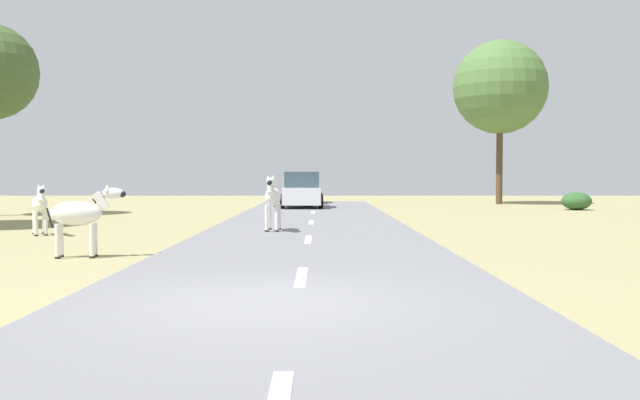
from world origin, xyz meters
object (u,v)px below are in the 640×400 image
(car_0, at_px, (301,191))
(car_1, at_px, (302,189))
(bush_0, at_px, (575,201))
(tree_1, at_px, (499,88))
(zebra_2, at_px, (39,205))
(zebra_1, at_px, (79,214))
(zebra_0, at_px, (272,198))

(car_0, height_order, car_1, same)
(car_1, xyz_separation_m, bush_0, (12.97, -7.03, -0.43))
(car_0, xyz_separation_m, tree_1, (10.96, 4.85, 5.68))
(zebra_2, height_order, bush_0, zebra_2)
(car_1, distance_m, tree_1, 12.44)
(bush_0, bearing_deg, zebra_1, -132.70)
(zebra_0, relative_size, zebra_1, 1.10)
(zebra_0, distance_m, car_0, 13.91)
(zebra_1, bearing_deg, zebra_0, 142.24)
(tree_1, bearing_deg, zebra_1, -121.17)
(zebra_1, distance_m, car_0, 19.95)
(zebra_2, bearing_deg, zebra_0, 160.35)
(car_1, bearing_deg, zebra_1, 80.93)
(zebra_2, distance_m, tree_1, 26.92)
(zebra_2, bearing_deg, zebra_1, 93.42)
(zebra_0, relative_size, zebra_2, 1.21)
(zebra_0, relative_size, car_0, 0.38)
(zebra_1, distance_m, car_1, 25.42)
(zebra_1, xyz_separation_m, car_0, (3.82, 19.58, -0.01))
(zebra_2, bearing_deg, bush_0, -172.78)
(tree_1, height_order, bush_0, tree_1)
(zebra_1, relative_size, zebra_2, 1.09)
(zebra_0, height_order, car_0, car_0)
(zebra_0, xyz_separation_m, zebra_1, (-3.37, -5.68, -0.14))
(zebra_1, relative_size, car_1, 0.35)
(tree_1, xyz_separation_m, bush_0, (1.93, -6.32, -6.12))
(car_1, bearing_deg, bush_0, 150.92)
(car_0, distance_m, car_1, 5.56)
(bush_0, bearing_deg, zebra_2, -145.99)
(zebra_2, bearing_deg, tree_1, -158.87)
(bush_0, bearing_deg, car_0, 173.46)
(zebra_1, relative_size, bush_0, 1.10)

